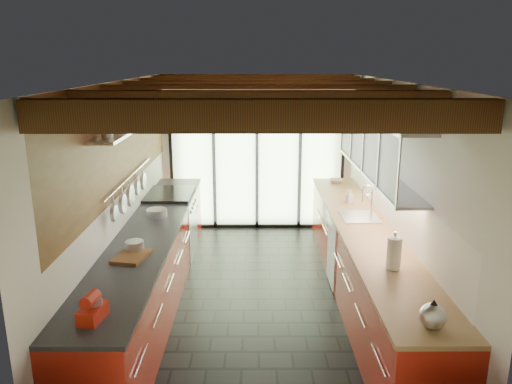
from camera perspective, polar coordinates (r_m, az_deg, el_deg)
ground at (r=6.23m, az=0.22°, el=-12.14°), size 5.50×5.50×0.00m
room_shell at (r=5.67m, az=0.24°, el=2.89°), size 5.50×5.50×5.50m
ceiling_beams at (r=5.94m, az=0.22°, el=11.31°), size 3.14×5.06×4.90m
glass_door at (r=8.33m, az=0.11°, el=6.82°), size 2.95×0.10×2.90m
left_counter at (r=6.16m, az=-11.83°, el=-8.08°), size 0.68×5.00×0.92m
range_stove at (r=7.49m, az=-9.67°, el=-3.69°), size 0.66×0.90×0.97m
right_counter at (r=6.18m, az=12.24°, el=-8.04°), size 0.68×5.00×0.92m
sink_assembly at (r=6.38m, az=11.86°, el=-2.51°), size 0.45×0.52×0.43m
upper_cabinets_right at (r=6.11m, az=13.81°, el=5.21°), size 0.34×3.00×3.00m
left_wall_fixtures at (r=5.99m, az=-14.01°, el=4.96°), size 0.28×2.60×0.96m
stand_mixer at (r=4.07m, az=-18.18°, el=-12.54°), size 0.19×0.28×0.23m
pot_large at (r=5.29m, az=-13.69°, el=-6.09°), size 0.22×0.22×0.12m
pot_small at (r=6.39m, az=-11.26°, el=-2.35°), size 0.26×0.26×0.10m
cutting_board at (r=5.16m, az=-14.05°, el=-7.15°), size 0.36×0.45×0.03m
kettle at (r=3.99m, az=19.55°, el=-13.09°), size 0.21×0.25×0.24m
paper_towel at (r=4.89m, az=15.49°, el=-6.79°), size 0.18×0.18×0.37m
soap_bottle at (r=6.99m, az=10.64°, el=-0.47°), size 0.11×0.11×0.18m
bowl at (r=8.11m, az=9.14°, el=1.28°), size 0.28×0.28×0.05m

